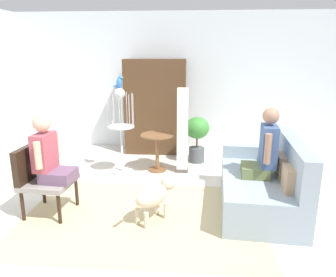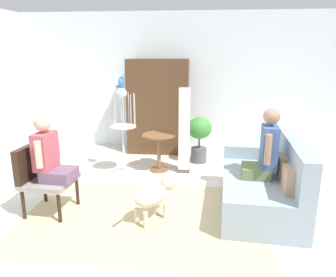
{
  "view_description": "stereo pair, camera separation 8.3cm",
  "coord_description": "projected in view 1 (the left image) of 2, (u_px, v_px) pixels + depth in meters",
  "views": [
    {
      "loc": [
        0.43,
        -3.76,
        1.99
      ],
      "look_at": [
        0.14,
        0.09,
        0.94
      ],
      "focal_mm": 34.66,
      "sensor_mm": 36.0,
      "label": 1
    },
    {
      "loc": [
        0.52,
        -3.76,
        1.99
      ],
      "look_at": [
        0.14,
        0.09,
        0.94
      ],
      "focal_mm": 34.66,
      "sensor_mm": 36.0,
      "label": 2
    }
  ],
  "objects": [
    {
      "name": "column_lamp",
      "position": [
        183.0,
        131.0,
        5.37
      ],
      "size": [
        0.2,
        0.2,
        1.41
      ],
      "color": "#4C4742",
      "rests_on": "ground"
    },
    {
      "name": "potted_plant",
      "position": [
        197.0,
        134.0,
        5.89
      ],
      "size": [
        0.44,
        0.44,
        0.84
      ],
      "color": "#4C5156",
      "rests_on": "ground"
    },
    {
      "name": "bird_cage_stand",
      "position": [
        121.0,
        128.0,
        5.3
      ],
      "size": [
        0.44,
        0.44,
        1.42
      ],
      "color": "silver",
      "rests_on": "ground"
    },
    {
      "name": "back_wall",
      "position": [
        172.0,
        82.0,
        6.7
      ],
      "size": [
        7.0,
        0.12,
        2.75
      ],
      "primitive_type": "cube",
      "color": "silver",
      "rests_on": "ground"
    },
    {
      "name": "person_on_armchair",
      "position": [
        49.0,
        154.0,
        3.92
      ],
      "size": [
        0.46,
        0.5,
        0.83
      ],
      "color": "#6B4E69"
    },
    {
      "name": "area_rug",
      "position": [
        142.0,
        217.0,
        4.01
      ],
      "size": [
        2.9,
        2.02,
        0.01
      ],
      "primitive_type": "cube",
      "color": "#C6B284",
      "rests_on": "ground"
    },
    {
      "name": "parrot",
      "position": [
        119.0,
        82.0,
        5.1
      ],
      "size": [
        0.17,
        0.1,
        0.2
      ],
      "color": "blue",
      "rests_on": "bird_cage_stand"
    },
    {
      "name": "dog",
      "position": [
        154.0,
        195.0,
        3.87
      ],
      "size": [
        0.54,
        0.65,
        0.53
      ],
      "color": "beige",
      "rests_on": "ground"
    },
    {
      "name": "person_on_couch",
      "position": [
        265.0,
        149.0,
        4.04
      ],
      "size": [
        0.43,
        0.52,
        0.88
      ],
      "color": "#647142"
    },
    {
      "name": "round_end_table",
      "position": [
        157.0,
        146.0,
        5.47
      ],
      "size": [
        0.56,
        0.56,
        0.64
      ],
      "color": "brown",
      "rests_on": "ground"
    },
    {
      "name": "ground_plane",
      "position": [
        157.0,
        211.0,
        4.17
      ],
      "size": [
        7.68,
        7.68,
        0.0
      ],
      "primitive_type": "plane",
      "color": "beige"
    },
    {
      "name": "armchair",
      "position": [
        40.0,
        174.0,
        4.01
      ],
      "size": [
        0.62,
        0.63,
        0.87
      ],
      "color": "black",
      "rests_on": "ground"
    },
    {
      "name": "armoire_cabinet",
      "position": [
        156.0,
        106.0,
        6.44
      ],
      "size": [
        1.19,
        0.56,
        1.85
      ],
      "primitive_type": "cube",
      "color": "#4C331E",
      "rests_on": "ground"
    },
    {
      "name": "couch",
      "position": [
        265.0,
        185.0,
        4.19
      ],
      "size": [
        1.06,
        1.73,
        0.93
      ],
      "color": "#8EA0AD",
      "rests_on": "ground"
    }
  ]
}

